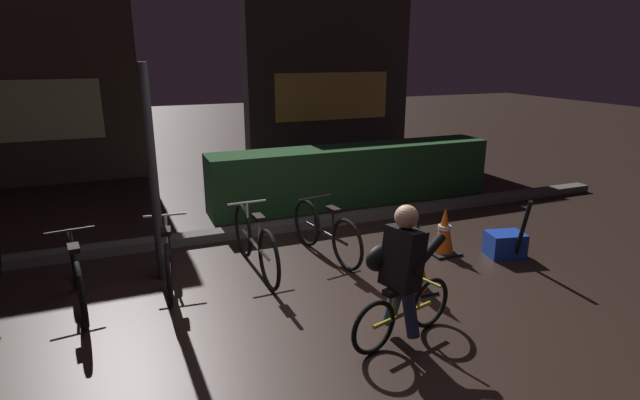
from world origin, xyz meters
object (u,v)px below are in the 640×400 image
parked_bike_right_mid (326,232)px  closed_umbrella (522,231)px  parked_bike_center_left (168,255)px  street_post (153,177)px  blue_crate (505,244)px  traffic_cone_near (417,264)px  cyclist (401,274)px  parked_bike_center_right (255,243)px  traffic_cone_far (444,231)px  parked_bike_left_mid (77,274)px

parked_bike_right_mid → closed_umbrella: bearing=-126.9°
parked_bike_center_left → street_post: bearing=29.6°
street_post → blue_crate: 4.23m
traffic_cone_near → blue_crate: (1.53, 0.40, -0.16)m
traffic_cone_near → street_post: bearing=152.3°
blue_crate → parked_bike_center_left: bearing=169.3°
street_post → cyclist: (1.82, -2.05, -0.54)m
parked_bike_center_left → cyclist: size_ratio=1.25×
parked_bike_center_right → traffic_cone_near: bearing=-129.5°
parked_bike_center_right → traffic_cone_far: size_ratio=2.78×
cyclist → parked_bike_right_mid: bearing=70.7°
closed_umbrella → parked_bike_right_mid: bearing=-95.9°
street_post → parked_bike_center_left: bearing=-65.5°
parked_bike_left_mid → parked_bike_center_left: bearing=-86.7°
traffic_cone_near → cyclist: bearing=-131.0°
street_post → cyclist: 2.80m
street_post → parked_bike_center_right: street_post is taller
traffic_cone_near → traffic_cone_far: bearing=40.7°
parked_bike_center_left → blue_crate: (3.94, -0.75, -0.18)m
parked_bike_right_mid → cyclist: cyclist is taller
traffic_cone_near → traffic_cone_far: (0.88, 0.75, -0.02)m
traffic_cone_near → traffic_cone_far: traffic_cone_near is taller
parked_bike_left_mid → closed_umbrella: size_ratio=1.83×
closed_umbrella → traffic_cone_near: bearing=-63.4°
parked_bike_left_mid → traffic_cone_near: size_ratio=2.46×
traffic_cone_far → blue_crate: traffic_cone_far is taller
traffic_cone_near → cyclist: 1.05m
traffic_cone_far → blue_crate: (0.66, -0.35, -0.14)m
parked_bike_center_left → blue_crate: bearing=-95.6°
cyclist → traffic_cone_far: bearing=28.8°
parked_bike_center_right → cyclist: cyclist is taller
parked_bike_right_mid → cyclist: (-0.12, -1.96, 0.30)m
cyclist → closed_umbrella: bearing=6.7°
cyclist → closed_umbrella: (2.19, 0.90, -0.22)m
blue_crate → traffic_cone_far: bearing=151.8°
parked_bike_left_mid → parked_bike_right_mid: size_ratio=1.03×
traffic_cone_far → closed_umbrella: (0.66, -0.60, 0.12)m
traffic_cone_near → parked_bike_left_mid: bearing=163.4°
traffic_cone_near → blue_crate: size_ratio=1.44×
parked_bike_center_left → parked_bike_right_mid: parked_bike_center_left is taller
parked_bike_right_mid → cyclist: size_ratio=1.22×
traffic_cone_far → blue_crate: size_ratio=1.36×
parked_bike_center_right → traffic_cone_far: bearing=-100.8°
cyclist → parked_bike_center_left: bearing=116.8°
cyclist → closed_umbrella: 2.38m
traffic_cone_far → parked_bike_left_mid: bearing=176.9°
parked_bike_left_mid → parked_bike_right_mid: (2.76, 0.22, -0.01)m
parked_bike_center_right → traffic_cone_near: size_ratio=2.63×
parked_bike_center_left → parked_bike_right_mid: size_ratio=1.02×
traffic_cone_far → cyclist: (-1.53, -1.51, 0.34)m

